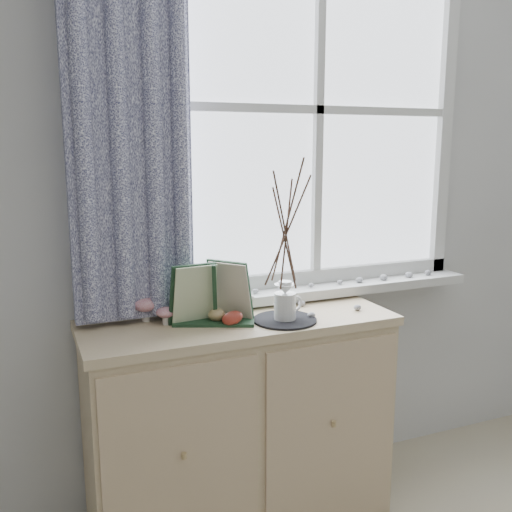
{
  "coord_description": "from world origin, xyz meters",
  "views": [
    {
      "loc": [
        -0.9,
        -0.2,
        1.5
      ],
      "look_at": [
        -0.1,
        1.7,
        1.1
      ],
      "focal_mm": 40.0,
      "sensor_mm": 36.0,
      "label": 1
    }
  ],
  "objects_px": {
    "sideboard": "(240,421)",
    "twig_pitcher": "(286,228)",
    "botanical_book": "(216,294)",
    "toadstool_cluster": "(151,307)"
  },
  "relations": [
    {
      "from": "toadstool_cluster",
      "to": "botanical_book",
      "type": "bearing_deg",
      "value": -33.19
    },
    {
      "from": "sideboard",
      "to": "botanical_book",
      "type": "xyz_separation_m",
      "value": [
        -0.11,
        -0.05,
        0.55
      ]
    },
    {
      "from": "sideboard",
      "to": "twig_pitcher",
      "type": "relative_size",
      "value": 1.94
    },
    {
      "from": "toadstool_cluster",
      "to": "sideboard",
      "type": "bearing_deg",
      "value": -16.21
    },
    {
      "from": "botanical_book",
      "to": "toadstool_cluster",
      "type": "bearing_deg",
      "value": 169.88
    },
    {
      "from": "botanical_book",
      "to": "sideboard",
      "type": "bearing_deg",
      "value": 46.07
    },
    {
      "from": "sideboard",
      "to": "twig_pitcher",
      "type": "height_order",
      "value": "twig_pitcher"
    },
    {
      "from": "sideboard",
      "to": "toadstool_cluster",
      "type": "xyz_separation_m",
      "value": [
        -0.32,
        0.09,
        0.48
      ]
    },
    {
      "from": "toadstool_cluster",
      "to": "twig_pitcher",
      "type": "xyz_separation_m",
      "value": [
        0.47,
        -0.18,
        0.3
      ]
    },
    {
      "from": "botanical_book",
      "to": "twig_pitcher",
      "type": "distance_m",
      "value": 0.35
    }
  ]
}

